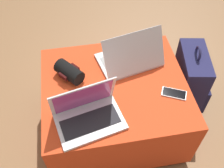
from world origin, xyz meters
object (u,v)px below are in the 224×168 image
at_px(cell_phone, 174,93).
at_px(laptop_near, 88,113).
at_px(wrist_brace, 69,72).
at_px(backpack, 190,81).
at_px(laptop_far, 131,58).

bearing_deg(cell_phone, laptop_near, -55.85).
xyz_separation_m(laptop_near, wrist_brace, (-0.07, 0.31, -0.00)).
bearing_deg(backpack, laptop_far, 95.95).
xyz_separation_m(cell_phone, wrist_brace, (-0.58, 0.23, 0.04)).
xyz_separation_m(cell_phone, backpack, (0.24, 0.25, -0.23)).
height_order(laptop_near, cell_phone, laptop_near).
bearing_deg(laptop_far, wrist_brace, -5.36).
bearing_deg(cell_phone, laptop_far, -119.90).
relative_size(laptop_near, wrist_brace, 2.01).
xyz_separation_m(laptop_far, wrist_brace, (-0.38, -0.05, -0.01)).
height_order(cell_phone, wrist_brace, wrist_brace).
bearing_deg(laptop_near, laptop_far, 36.88).
relative_size(laptop_far, backpack, 0.76).
bearing_deg(laptop_far, cell_phone, 112.13).
bearing_deg(laptop_near, wrist_brace, 90.97).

